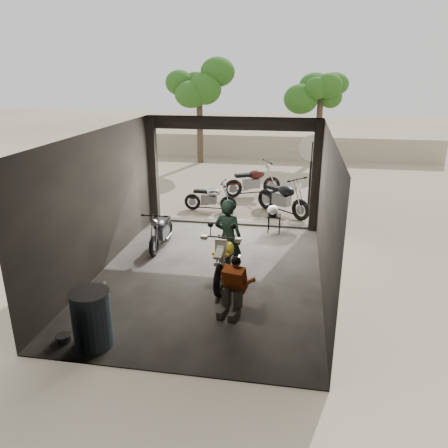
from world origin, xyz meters
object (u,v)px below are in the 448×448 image
(helmet, at_px, (273,210))
(mechanic, at_px, (232,288))
(main_bike, at_px, (227,254))
(oil_drum, at_px, (92,320))
(rider, at_px, (228,238))
(outside_bike_a, at_px, (210,196))
(left_bike, at_px, (161,229))
(outside_bike_b, at_px, (253,179))
(stool, at_px, (274,218))
(sign_post, at_px, (311,160))
(outside_bike_c, at_px, (283,195))

(helmet, bearing_deg, mechanic, -89.90)
(main_bike, bearing_deg, oil_drum, -120.51)
(rider, xyz_separation_m, helmet, (0.81, 2.92, -0.23))
(outside_bike_a, bearing_deg, left_bike, 171.61)
(mechanic, bearing_deg, main_bike, 117.55)
(main_bike, distance_m, helmet, 3.31)
(rider, distance_m, helmet, 3.04)
(left_bike, xyz_separation_m, helmet, (2.80, 1.59, 0.15))
(main_bike, bearing_deg, rider, 98.32)
(left_bike, distance_m, outside_bike_a, 3.33)
(left_bike, bearing_deg, outside_bike_b, 71.20)
(stool, distance_m, oil_drum, 6.57)
(mechanic, height_order, sign_post, sign_post)
(outside_bike_b, distance_m, sign_post, 2.75)
(oil_drum, bearing_deg, outside_bike_b, 80.37)
(oil_drum, bearing_deg, sign_post, 65.82)
(outside_bike_a, height_order, helmet, outside_bike_a)
(main_bike, xyz_separation_m, stool, (0.84, 3.22, -0.19))
(outside_bike_c, distance_m, rider, 4.74)
(main_bike, bearing_deg, left_bike, 144.08)
(outside_bike_a, bearing_deg, oil_drum, 179.40)
(outside_bike_a, distance_m, stool, 2.76)
(main_bike, height_order, oil_drum, main_bike)
(left_bike, distance_m, mechanic, 3.76)
(rider, bearing_deg, sign_post, -94.01)
(outside_bike_a, bearing_deg, outside_bike_b, -27.27)
(outside_bike_a, bearing_deg, helmet, -125.02)
(main_bike, bearing_deg, stool, 78.28)
(left_bike, xyz_separation_m, oil_drum, (0.19, -4.40, -0.01))
(main_bike, height_order, helmet, main_bike)
(outside_bike_b, bearing_deg, outside_bike_a, 123.22)
(outside_bike_a, xyz_separation_m, helmet, (2.15, -1.67, 0.15))
(main_bike, distance_m, outside_bike_b, 6.93)
(outside_bike_a, bearing_deg, rider, -160.89)
(rider, relative_size, stool, 3.43)
(helmet, bearing_deg, stool, 16.50)
(rider, bearing_deg, helmet, -89.45)
(main_bike, relative_size, stool, 3.66)
(outside_bike_a, distance_m, outside_bike_c, 2.37)
(left_bike, xyz_separation_m, rider, (1.99, -1.32, 0.38))
(outside_bike_a, bearing_deg, mechanic, -161.99)
(left_bike, distance_m, sign_post, 5.51)
(main_bike, relative_size, rider, 1.07)
(outside_bike_c, height_order, sign_post, sign_post)
(mechanic, distance_m, oil_drum, 2.59)
(stool, bearing_deg, left_bike, -150.65)
(outside_bike_c, bearing_deg, stool, -144.59)
(rider, distance_m, mechanic, 1.71)
(left_bike, relative_size, outside_bike_b, 0.81)
(left_bike, xyz_separation_m, sign_post, (3.85, 3.76, 1.19))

